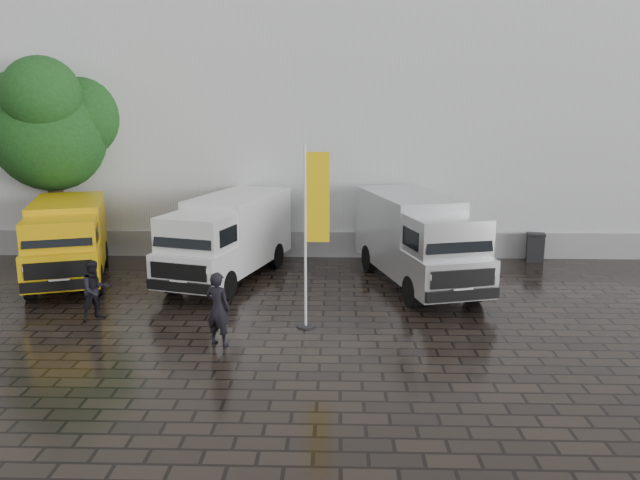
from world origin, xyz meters
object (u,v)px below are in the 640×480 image
object	(u,v)px
van_white	(228,239)
person_front	(218,309)
flagpole	(312,228)
wheelie_bin	(535,247)
van_silver	(417,242)
person_tent	(95,290)
van_yellow	(68,243)

from	to	relation	value
van_white	person_front	xyz separation A→B (m)	(0.79, -5.97, -0.46)
person_front	van_white	bearing A→B (deg)	-58.88
flagpole	person_front	distance (m)	3.19
flagpole	wheelie_bin	xyz separation A→B (m)	(8.18, 7.42, -2.16)
van_silver	wheelie_bin	size ratio (longest dim) A/B	6.15
flagpole	wheelie_bin	size ratio (longest dim) A/B	4.46
flagpole	person_tent	size ratio (longest dim) A/B	2.91
van_white	van_yellow	bearing A→B (deg)	-159.44
flagpole	person_tent	world-z (taller)	flagpole
van_silver	wheelie_bin	bearing A→B (deg)	19.35
flagpole	wheelie_bin	distance (m)	11.26
van_silver	flagpole	bearing A→B (deg)	-143.51
van_silver	wheelie_bin	world-z (taller)	van_silver
wheelie_bin	person_tent	xyz separation A→B (m)	(-14.21, -6.96, 0.29)
van_yellow	person_front	distance (m)	8.27
van_silver	person_front	bearing A→B (deg)	-150.31
flagpole	van_yellow	bearing A→B (deg)	153.27
van_yellow	flagpole	bearing A→B (deg)	-44.59
wheelie_bin	person_front	world-z (taller)	person_front
van_yellow	wheelie_bin	world-z (taller)	van_yellow
van_yellow	wheelie_bin	size ratio (longest dim) A/B	5.27
flagpole	person_tent	bearing A→B (deg)	175.64
flagpole	wheelie_bin	world-z (taller)	flagpole
van_silver	flagpole	distance (m)	5.39
van_yellow	person_front	world-z (taller)	van_yellow
wheelie_bin	van_silver	bearing A→B (deg)	-133.43
van_white	person_front	world-z (taller)	van_white
van_yellow	person_tent	xyz separation A→B (m)	(2.33, -3.75, -0.49)
flagpole	person_tent	distance (m)	6.33
van_silver	flagpole	size ratio (longest dim) A/B	1.38
van_yellow	van_silver	xyz separation A→B (m)	(11.64, -0.12, 0.13)
van_white	flagpole	xyz separation A→B (m)	(3.06, -4.61, 1.32)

